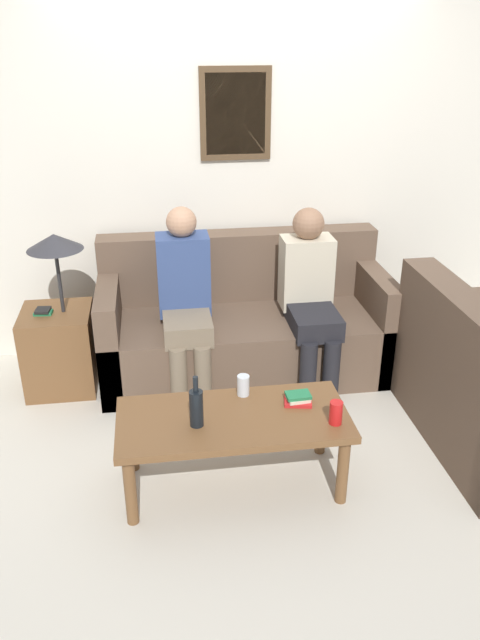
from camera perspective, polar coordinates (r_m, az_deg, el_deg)
name	(u,v)px	position (r m, az deg, el deg)	size (l,w,h in m)	color
ground_plane	(255,404)	(4.10, 1.40, -7.66)	(16.00, 16.00, 0.00)	beige
wall_back	(235,173)	(4.48, -0.48, 13.32)	(9.00, 0.08, 2.60)	silver
couch_main	(244,326)	(4.38, 0.35, -0.56)	(1.97, 0.84, 0.93)	brown
coffee_table	(233,426)	(3.24, -0.63, -9.66)	(1.18, 0.54, 0.43)	brown
side_table_with_lamp	(59,340)	(4.30, -16.19, -1.73)	(0.46, 0.45, 1.08)	brown
wine_bottle	(196,407)	(3.09, -4.01, -7.95)	(0.07, 0.07, 0.28)	black
drinking_glass	(243,385)	(3.35, 0.30, -6.00)	(0.07, 0.07, 0.11)	silver
book_stack	(298,399)	(3.31, 5.33, -7.17)	(0.16, 0.13, 0.06)	red
soda_can	(336,413)	(3.16, 8.76, -8.38)	(0.07, 0.07, 0.12)	red
person_left	(185,296)	(4.05, -5.04, 2.24)	(0.34, 0.59, 1.21)	#756651
person_right	(310,292)	(4.16, 6.41, 2.55)	(0.34, 0.62, 1.17)	black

